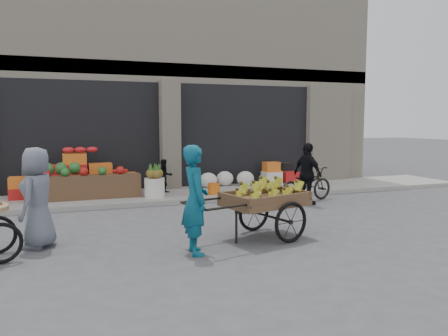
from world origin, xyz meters
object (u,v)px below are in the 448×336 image
object	(u,v)px
fire_hydrant	(196,181)
bicycle	(306,184)
banana_cart	(263,198)
pineapple_bin	(155,188)
vendor_woman	(195,200)
seated_person	(165,176)
cyclist	(308,174)
vendor_grey	(38,198)
orange_bucket	(214,189)

from	to	relation	value
fire_hydrant	bicycle	size ratio (longest dim) A/B	0.41
banana_cart	bicycle	bearing A→B (deg)	33.65
pineapple_bin	vendor_woman	bearing A→B (deg)	-93.34
seated_person	cyclist	world-z (taller)	cyclist
vendor_woman	vendor_grey	bearing A→B (deg)	64.12
orange_bucket	bicycle	xyz separation A→B (m)	(2.13, -1.22, 0.18)
seated_person	vendor_grey	xyz separation A→B (m)	(-3.01, -4.08, 0.25)
banana_cart	bicycle	distance (m)	3.94
seated_person	vendor_woman	xyz separation A→B (m)	(-0.67, -5.31, 0.27)
vendor_grey	vendor_woman	bearing A→B (deg)	84.50
vendor_grey	cyclist	world-z (taller)	vendor_grey
pineapple_bin	bicycle	xyz separation A→B (m)	(3.73, -1.32, 0.08)
bicycle	cyclist	xyz separation A→B (m)	(-0.20, -0.40, 0.33)
orange_bucket	vendor_woman	xyz separation A→B (m)	(-1.87, -4.61, 0.59)
banana_cart	seated_person	bearing A→B (deg)	83.81
fire_hydrant	seated_person	size ratio (longest dim) A/B	0.76
pineapple_bin	seated_person	world-z (taller)	seated_person
banana_cart	vendor_grey	distance (m)	3.79
pineapple_bin	banana_cart	bearing A→B (deg)	-75.40
vendor_woman	cyclist	bearing A→B (deg)	-49.93
banana_cart	fire_hydrant	bearing A→B (deg)	75.59
bicycle	pineapple_bin	bearing A→B (deg)	57.33
fire_hydrant	cyclist	world-z (taller)	cyclist
pineapple_bin	orange_bucket	size ratio (longest dim) A/B	1.62
bicycle	vendor_grey	bearing A→B (deg)	95.64
banana_cart	cyclist	xyz separation A→B (m)	(2.42, 2.53, 0.04)
fire_hydrant	vendor_grey	world-z (taller)	vendor_grey
pineapple_bin	bicycle	world-z (taller)	bicycle
banana_cart	vendor_woman	size ratio (longest dim) A/B	1.50
vendor_grey	bicycle	distance (m)	6.70
banana_cart	vendor_woman	world-z (taller)	vendor_woman
fire_hydrant	seated_person	world-z (taller)	seated_person
seated_person	bicycle	bearing A→B (deg)	-39.93
seated_person	bicycle	distance (m)	3.84
fire_hydrant	bicycle	bearing A→B (deg)	-25.73
orange_bucket	vendor_woman	size ratio (longest dim) A/B	0.19
bicycle	fire_hydrant	bearing A→B (deg)	51.05
bicycle	cyclist	bearing A→B (deg)	140.22
pineapple_bin	seated_person	distance (m)	0.75
seated_person	cyclist	size ratio (longest dim) A/B	0.60
vendor_grey	orange_bucket	bearing A→B (deg)	151.04
pineapple_bin	vendor_woman	xyz separation A→B (m)	(-0.27, -4.71, 0.49)
vendor_grey	bicycle	world-z (taller)	vendor_grey
cyclist	vendor_woman	bearing A→B (deg)	114.97
bicycle	orange_bucket	bearing A→B (deg)	47.03
seated_person	vendor_woman	bearing A→B (deg)	-107.24
vendor_grey	pineapple_bin	bearing A→B (deg)	165.42
fire_hydrant	orange_bucket	bearing A→B (deg)	-5.71
fire_hydrant	cyclist	bearing A→B (deg)	-34.46
seated_person	cyclist	xyz separation A→B (m)	(3.13, -2.32, 0.19)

